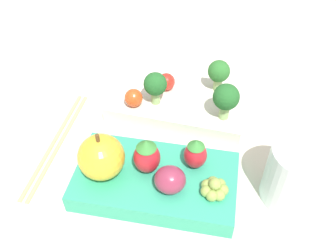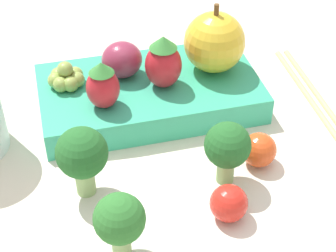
# 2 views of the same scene
# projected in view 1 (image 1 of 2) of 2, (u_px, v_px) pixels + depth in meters

# --- Properties ---
(ground_plane) EXTENTS (4.00, 4.00, 0.00)m
(ground_plane) POSITION_uv_depth(u_px,v_px,m) (171.00, 145.00, 0.55)
(ground_plane) COLOR beige
(bento_box_savoury) EXTENTS (0.22, 0.14, 0.03)m
(bento_box_savoury) POSITION_uv_depth(u_px,v_px,m) (178.00, 103.00, 0.59)
(bento_box_savoury) COLOR silver
(bento_box_savoury) RESTS_ON ground_plane
(bento_box_fruit) EXTENTS (0.21, 0.12, 0.03)m
(bento_box_fruit) POSITION_uv_depth(u_px,v_px,m) (156.00, 181.00, 0.48)
(bento_box_fruit) COLOR #33A87F
(bento_box_fruit) RESTS_ON ground_plane
(broccoli_floret_0) EXTENTS (0.03, 0.03, 0.05)m
(broccoli_floret_0) POSITION_uv_depth(u_px,v_px,m) (155.00, 85.00, 0.55)
(broccoli_floret_0) COLOR #93B770
(broccoli_floret_0) RESTS_ON bento_box_savoury
(broccoli_floret_1) EXTENTS (0.03, 0.03, 0.05)m
(broccoli_floret_1) POSITION_uv_depth(u_px,v_px,m) (219.00, 72.00, 0.57)
(broccoli_floret_1) COLOR #93B770
(broccoli_floret_1) RESTS_ON bento_box_savoury
(broccoli_floret_2) EXTENTS (0.04, 0.04, 0.06)m
(broccoli_floret_2) POSITION_uv_depth(u_px,v_px,m) (226.00, 98.00, 0.52)
(broccoli_floret_2) COLOR #93B770
(broccoli_floret_2) RESTS_ON bento_box_savoury
(cherry_tomato_0) EXTENTS (0.03, 0.03, 0.03)m
(cherry_tomato_0) POSITION_uv_depth(u_px,v_px,m) (166.00, 82.00, 0.59)
(cherry_tomato_0) COLOR red
(cherry_tomato_0) RESTS_ON bento_box_savoury
(cherry_tomato_1) EXTENTS (0.03, 0.03, 0.03)m
(cherry_tomato_1) POSITION_uv_depth(u_px,v_px,m) (134.00, 98.00, 0.56)
(cherry_tomato_1) COLOR #DB4C1E
(cherry_tomato_1) RESTS_ON bento_box_savoury
(apple) EXTENTS (0.06, 0.06, 0.07)m
(apple) POSITION_uv_depth(u_px,v_px,m) (101.00, 157.00, 0.46)
(apple) COLOR gold
(apple) RESTS_ON bento_box_fruit
(strawberry_0) EXTENTS (0.03, 0.03, 0.05)m
(strawberry_0) POSITION_uv_depth(u_px,v_px,m) (147.00, 156.00, 0.46)
(strawberry_0) COLOR red
(strawberry_0) RESTS_ON bento_box_fruit
(strawberry_1) EXTENTS (0.03, 0.03, 0.05)m
(strawberry_1) POSITION_uv_depth(u_px,v_px,m) (195.00, 154.00, 0.47)
(strawberry_1) COLOR red
(strawberry_1) RESTS_ON bento_box_fruit
(plum) EXTENTS (0.04, 0.04, 0.03)m
(plum) POSITION_uv_depth(u_px,v_px,m) (170.00, 180.00, 0.45)
(plum) COLOR #892D47
(plum) RESTS_ON bento_box_fruit
(grape_cluster) EXTENTS (0.03, 0.03, 0.03)m
(grape_cluster) POSITION_uv_depth(u_px,v_px,m) (214.00, 188.00, 0.45)
(grape_cluster) COLOR #8EA84C
(grape_cluster) RESTS_ON bento_box_fruit
(drinking_cup) EXTENTS (0.08, 0.08, 0.09)m
(drinking_cup) POSITION_uv_depth(u_px,v_px,m) (297.00, 174.00, 0.45)
(drinking_cup) COLOR silver
(drinking_cup) RESTS_ON ground_plane
(chopsticks_pair) EXTENTS (0.03, 0.21, 0.01)m
(chopsticks_pair) POSITION_uv_depth(u_px,v_px,m) (56.00, 142.00, 0.55)
(chopsticks_pair) COLOR tan
(chopsticks_pair) RESTS_ON ground_plane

